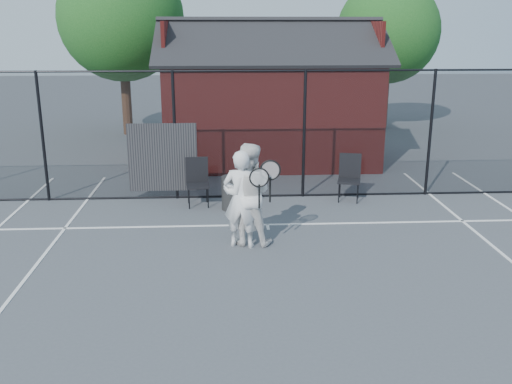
{
  "coord_description": "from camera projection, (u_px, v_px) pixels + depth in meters",
  "views": [
    {
      "loc": [
        -0.83,
        -8.05,
        3.96
      ],
      "look_at": [
        -0.3,
        1.68,
        1.1
      ],
      "focal_mm": 40.0,
      "sensor_mm": 36.0,
      "label": 1
    }
  ],
  "objects": [
    {
      "name": "ground",
      "position": [
        281.0,
        290.0,
        8.87
      ],
      "size": [
        80.0,
        80.0,
        0.0
      ],
      "primitive_type": "plane",
      "color": "#474B51",
      "rests_on": "ground"
    },
    {
      "name": "court_lines",
      "position": [
        291.0,
        333.0,
        7.6
      ],
      "size": [
        11.02,
        18.0,
        0.01
      ],
      "color": "white",
      "rests_on": "ground"
    },
    {
      "name": "fence",
      "position": [
        248.0,
        138.0,
        13.23
      ],
      "size": [
        22.04,
        3.0,
        3.0
      ],
      "color": "black",
      "rests_on": "ground"
    },
    {
      "name": "clubhouse",
      "position": [
        270.0,
        107.0,
        17.07
      ],
      "size": [
        6.5,
        4.36,
        4.19
      ],
      "color": "maroon",
      "rests_on": "ground"
    },
    {
      "name": "tree_left",
      "position": [
        121.0,
        18.0,
        20.39
      ],
      "size": [
        4.48,
        4.48,
        6.44
      ],
      "color": "#352115",
      "rests_on": "ground"
    },
    {
      "name": "tree_right",
      "position": [
        388.0,
        32.0,
        22.0
      ],
      "size": [
        3.97,
        3.97,
        5.7
      ],
      "color": "#352115",
      "rests_on": "ground"
    },
    {
      "name": "player_front",
      "position": [
        241.0,
        199.0,
        10.37
      ],
      "size": [
        0.86,
        0.68,
        1.83
      ],
      "color": "silver",
      "rests_on": "ground"
    },
    {
      "name": "player_back",
      "position": [
        248.0,
        194.0,
        10.5
      ],
      "size": [
        1.09,
        0.88,
        1.92
      ],
      "color": "white",
      "rests_on": "ground"
    },
    {
      "name": "chair_left",
      "position": [
        198.0,
        183.0,
        12.85
      ],
      "size": [
        0.56,
        0.58,
        1.06
      ],
      "primitive_type": "cube",
      "rotation": [
        0.0,
        0.0,
        0.1
      ],
      "color": "black",
      "rests_on": "ground"
    },
    {
      "name": "chair_right",
      "position": [
        349.0,
        179.0,
        13.23
      ],
      "size": [
        0.63,
        0.64,
        1.06
      ],
      "primitive_type": "cube",
      "rotation": [
        0.0,
        0.0,
        -0.26
      ],
      "color": "black",
      "rests_on": "ground"
    },
    {
      "name": "waste_bin",
      "position": [
        233.0,
        193.0,
        12.66
      ],
      "size": [
        0.56,
        0.56,
        0.75
      ],
      "primitive_type": "cylinder",
      "rotation": [
        0.0,
        0.0,
        0.1
      ],
      "color": "#252525",
      "rests_on": "ground"
    }
  ]
}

